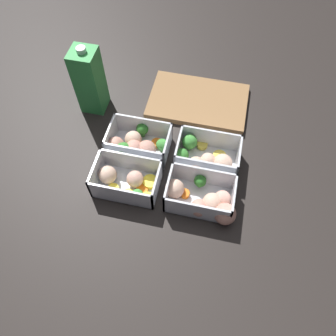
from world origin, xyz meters
The scene contains 7 objects.
ground_plane centered at (0.00, 0.00, 0.00)m, with size 4.00×4.00×0.00m, color #282321.
container_near_left centered at (-0.09, -0.06, 0.02)m, with size 0.16×0.10×0.07m.
container_near_right centered at (0.10, -0.07, 0.03)m, with size 0.19×0.12×0.07m.
container_far_left centered at (-0.10, 0.05, 0.03)m, with size 0.17×0.11×0.07m.
container_far_right centered at (0.08, 0.05, 0.03)m, with size 0.16×0.13×0.07m.
juice_carton centered at (-0.25, 0.18, 0.10)m, with size 0.07×0.07×0.20m.
cutting_board centered at (0.03, 0.25, 0.01)m, with size 0.28×0.18×0.02m.
Camera 1 is at (0.09, -0.41, 0.72)m, focal length 35.00 mm.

